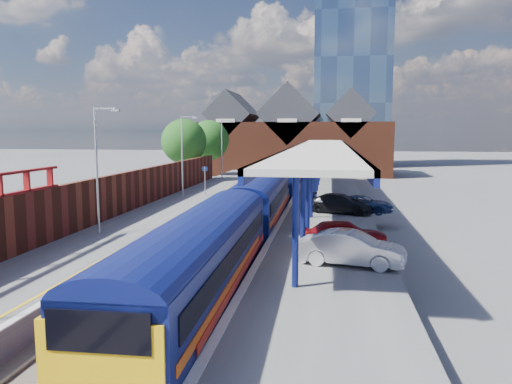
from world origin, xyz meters
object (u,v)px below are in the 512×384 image
(parked_car_red, at_px, (344,234))
(relay_cabinet, at_px, (196,368))
(parked_car_silver, at_px, (352,248))
(parked_car_blue, at_px, (363,204))
(platform_sign, at_px, (205,175))
(lamp_post_d, at_px, (223,145))
(train, at_px, (274,185))
(parked_car_dark, at_px, (341,204))
(lamp_post_c, at_px, (184,151))
(lamp_post_b, at_px, (99,162))

(parked_car_red, relative_size, relay_cabinet, 4.16)
(parked_car_silver, bearing_deg, parked_car_blue, 6.95)
(platform_sign, xyz_separation_m, parked_car_blue, (13.50, -8.51, -1.09))
(platform_sign, bearing_deg, lamp_post_d, 95.56)
(train, distance_m, parked_car_red, 18.76)
(platform_sign, height_order, parked_car_dark, platform_sign)
(train, xyz_separation_m, lamp_post_c, (-7.86, -0.38, 2.87))
(train, distance_m, lamp_post_b, 18.39)
(parked_car_silver, relative_size, relay_cabinet, 4.46)
(lamp_post_c, height_order, parked_car_dark, lamp_post_c)
(lamp_post_b, distance_m, lamp_post_c, 16.00)
(lamp_post_b, bearing_deg, lamp_post_c, 90.00)
(train, bearing_deg, parked_car_red, -73.13)
(lamp_post_c, xyz_separation_m, relay_cabinet, (9.16, -29.71, -4.49))
(parked_car_red, height_order, relay_cabinet, parked_car_red)
(train, bearing_deg, parked_car_silver, -74.93)
(parked_car_silver, bearing_deg, platform_sign, 40.52)
(lamp_post_c, distance_m, parked_car_silver, 24.93)
(lamp_post_b, bearing_deg, parked_car_red, -6.71)
(lamp_post_b, height_order, parked_car_blue, lamp_post_b)
(platform_sign, bearing_deg, parked_car_red, -58.61)
(lamp_post_b, distance_m, parked_car_dark, 16.46)
(parked_car_red, xyz_separation_m, parked_car_dark, (0.03, 10.63, -0.04))
(parked_car_dark, bearing_deg, parked_car_red, -162.32)
(parked_car_silver, xyz_separation_m, parked_car_dark, (-0.20, 13.76, -0.06))
(lamp_post_c, relative_size, parked_car_blue, 1.63)
(lamp_post_c, relative_size, parked_car_dark, 1.51)
(parked_car_blue, bearing_deg, lamp_post_c, 79.12)
(parked_car_blue, bearing_deg, parked_car_silver, -172.59)
(parked_car_dark, relative_size, relay_cabinet, 4.63)
(train, xyz_separation_m, parked_car_silver, (5.68, -21.07, -0.39))
(lamp_post_d, bearing_deg, parked_car_dark, -59.84)
(lamp_post_d, distance_m, parked_car_dark, 26.73)
(platform_sign, xyz_separation_m, relay_cabinet, (7.80, -31.71, -2.19))
(parked_car_red, bearing_deg, lamp_post_c, 25.47)
(parked_car_silver, height_order, parked_car_blue, parked_car_silver)
(parked_car_red, bearing_deg, lamp_post_b, 71.64)
(platform_sign, bearing_deg, parked_car_silver, -61.79)
(lamp_post_b, height_order, lamp_post_d, same)
(lamp_post_c, xyz_separation_m, lamp_post_d, (0.00, 16.00, 0.00))
(lamp_post_d, distance_m, relay_cabinet, 46.83)
(platform_sign, relative_size, parked_car_silver, 0.56)
(lamp_post_b, bearing_deg, parked_car_blue, 32.56)
(train, distance_m, lamp_post_c, 8.37)
(lamp_post_d, bearing_deg, lamp_post_b, -90.00)
(relay_cabinet, bearing_deg, parked_car_silver, 44.06)
(platform_sign, height_order, parked_car_blue, platform_sign)
(train, relative_size, lamp_post_d, 9.42)
(lamp_post_d, distance_m, parked_car_silver, 39.24)
(platform_sign, distance_m, parked_car_red, 22.94)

